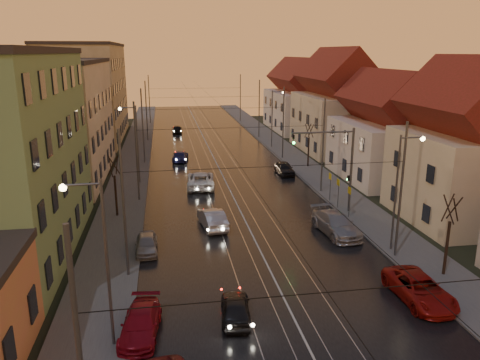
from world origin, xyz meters
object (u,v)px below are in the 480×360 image
traffic_light_mast (340,160)px  parked_left_2 (141,324)px  parked_left_3 (147,244)px  driving_car_3 (180,156)px  street_lamp_1 (401,182)px  parked_right_0 (419,289)px  driving_car_0 (236,308)px  street_lamp_3 (274,113)px  street_lamp_0 (99,249)px  driving_car_2 (201,180)px  driving_car_4 (177,129)px  parked_right_2 (284,168)px  parked_right_1 (336,224)px  driving_car_1 (212,218)px  street_lamp_2 (134,137)px

traffic_light_mast → parked_left_2: (-15.59, -15.25, -3.99)m
traffic_light_mast → parked_left_3: bearing=-160.5°
driving_car_3 → parked_left_3: size_ratio=1.22×
street_lamp_1 → parked_right_0: (-1.90, -6.42, -4.19)m
driving_car_0 → parked_left_3: bearing=-56.3°
street_lamp_3 → driving_car_3: 15.40m
street_lamp_3 → driving_car_3: size_ratio=1.83×
street_lamp_0 → driving_car_2: 26.64m
street_lamp_0 → driving_car_4: bearing=85.0°
driving_car_3 → parked_right_2: (11.11, -8.42, 0.05)m
street_lamp_3 → driving_car_2: (-11.84, -18.46, -4.10)m
street_lamp_3 → parked_right_0: street_lamp_3 is taller
parked_left_3 → parked_right_2: parked_right_2 is taller
street_lamp_1 → parked_left_2: bearing=-156.5°
parked_right_1 → driving_car_1: bearing=156.7°
traffic_light_mast → parked_left_3: traffic_light_mast is taller
driving_car_0 → parked_left_3: driving_car_0 is taller
traffic_light_mast → driving_car_3: 25.22m
driving_car_1 → driving_car_3: size_ratio=1.02×
parked_right_0 → driving_car_1: bearing=126.8°
street_lamp_0 → street_lamp_2: (0.00, 28.00, 0.00)m
driving_car_4 → driving_car_3: bearing=90.7°
parked_right_1 → street_lamp_0: bearing=-149.0°
street_lamp_2 → parked_right_2: bearing=4.5°
driving_car_3 → parked_right_1: bearing=118.5°
driving_car_1 → driving_car_2: (-0.00, 11.20, 0.05)m
parked_right_0 → parked_right_1: bearing=94.7°
street_lamp_1 → parked_right_1: 6.17m
traffic_light_mast → parked_right_1: bearing=-112.1°
street_lamp_2 → parked_left_2: 27.63m
driving_car_2 → parked_left_2: size_ratio=1.35×
parked_left_2 → parked_right_1: 17.54m
traffic_light_mast → parked_right_2: bearing=95.0°
street_lamp_2 → driving_car_1: (6.37, -13.66, -4.15)m
parked_right_0 → driving_car_3: bearing=106.6°
street_lamp_3 → parked_left_2: 46.56m
street_lamp_2 → driving_car_4: (5.13, 30.51, -4.22)m
driving_car_3 → driving_car_4: 20.84m
street_lamp_3 → street_lamp_2: bearing=-138.7°
driving_car_1 → parked_left_2: bearing=63.0°
street_lamp_3 → traffic_light_mast: bearing=-92.3°
parked_left_3 → parked_right_2: bearing=51.4°
street_lamp_1 → driving_car_0: bearing=-151.3°
driving_car_2 → parked_left_3: (-4.87, -15.07, -0.18)m
street_lamp_2 → driving_car_2: street_lamp_2 is taller
parked_left_2 → parked_right_2: 31.95m
street_lamp_2 → driving_car_3: street_lamp_2 is taller
street_lamp_1 → parked_left_3: bearing=171.6°
traffic_light_mast → parked_left_2: 22.17m
street_lamp_3 → parked_right_1: 32.81m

